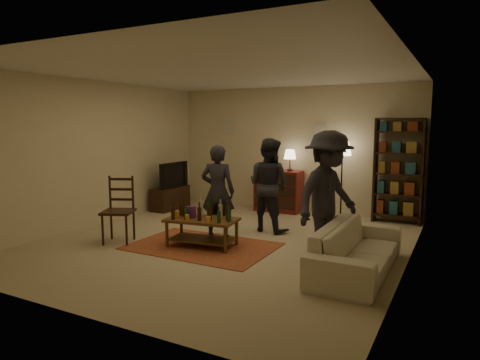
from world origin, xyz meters
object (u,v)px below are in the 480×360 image
Objects in this scene: bookshelf at (398,170)px; person_left at (218,191)px; coffee_table at (202,221)px; person_by_sofa at (328,196)px; floor_lamp at (342,154)px; dresser at (279,190)px; person_right at (269,185)px; dining_chair at (119,207)px; sofa at (357,249)px; tv_stand at (170,192)px.

bookshelf is 3.59m from person_left.
person_by_sofa reaches higher than coffee_table.
person_by_sofa is (0.51, -2.71, -0.41)m from floor_lamp.
dresser is at bearing -105.61° from person_left.
person_by_sofa is (1.89, -2.77, 0.43)m from dresser.
bookshelf is at bearing 52.35° from coffee_table.
person_left is 1.98m from person_by_sofa.
person_by_sofa is (1.96, -0.27, 0.12)m from person_left.
person_right is (0.50, -1.69, 0.35)m from dresser.
coffee_table is 1.41m from dining_chair.
floor_lamp reaches higher than dining_chair.
person_left is (-0.06, 0.59, 0.38)m from coffee_table.
person_right reaches higher than sofa.
person_left reaches higher than coffee_table.
person_by_sofa is at bearing 152.14° from person_right.
coffee_table is at bearing -114.50° from floor_lamp.
tv_stand is 2.90m from person_right.
floor_lamp is at bearing 13.16° from tv_stand.
person_right is (-1.89, 1.43, 0.52)m from sofa.
dining_chair is 0.70× the size of floor_lamp.
person_right is at bearing -118.36° from floor_lamp.
coffee_table is 1.07× the size of dining_chair.
person_left reaches higher than floor_lamp.
tv_stand is 0.78× the size of dresser.
bookshelf is at bearing 18.62° from dining_chair.
bookshelf reaches higher than dresser.
floor_lamp is 1.91m from person_right.
dining_chair is (-1.35, -0.37, 0.17)m from coffee_table.
person_left is at bearing 12.49° from dining_chair.
person_left is 0.99m from person_right.
dresser is 0.87× the size of person_left.
bookshelf is at bearing 10.18° from person_by_sofa.
person_right reaches higher than person_left.
person_by_sofa reaches higher than sofa.
coffee_table is 1.55m from person_right.
person_left is (1.28, 0.96, 0.21)m from dining_chair.
sofa is 2.58m from person_left.
coffee_table is 2.39m from sofa.
tv_stand is 0.64× the size of person_right.
person_by_sofa is at bearing -100.89° from bookshelf.
bookshelf is at bearing -148.43° from person_left.
person_left is at bearing -35.92° from tv_stand.
person_left reaches higher than dresser.
tv_stand is at bearing 86.95° from person_by_sofa.
sofa is at bearing -0.51° from coffee_table.
bookshelf is at bearing 1.57° from dresser.
sofa is (2.39, -0.02, -0.10)m from coffee_table.
dining_chair is at bearing 22.70° from person_left.
person_left is 0.86× the size of person_by_sofa.
floor_lamp is 0.75× the size of sofa.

